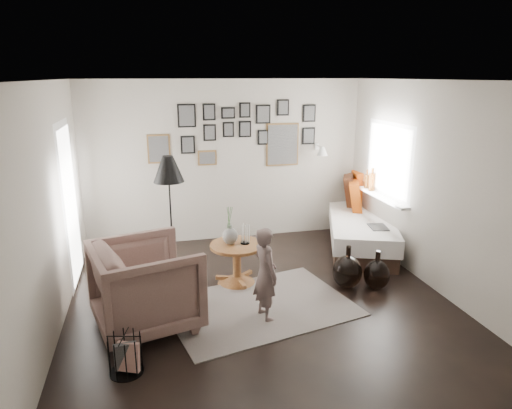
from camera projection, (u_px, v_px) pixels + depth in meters
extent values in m
plane|color=black|center=(262.00, 303.00, 5.49)|extent=(4.80, 4.80, 0.00)
plane|color=#ACA396|center=(226.00, 162.00, 7.39)|extent=(4.50, 0.00, 4.50)
plane|color=#ACA396|center=(355.00, 296.00, 2.89)|extent=(4.50, 0.00, 4.50)
plane|color=#ACA396|center=(48.00, 213.00, 4.63)|extent=(0.00, 4.80, 4.80)
plane|color=#ACA396|center=(438.00, 188.00, 5.64)|extent=(0.00, 4.80, 4.80)
plane|color=white|center=(262.00, 80.00, 4.79)|extent=(4.80, 4.80, 0.00)
plane|color=white|center=(70.00, 205.00, 5.83)|extent=(0.00, 2.14, 2.14)
plane|color=white|center=(70.00, 205.00, 5.83)|extent=(0.00, 1.88, 1.88)
plane|color=white|center=(70.00, 205.00, 5.83)|extent=(0.00, 1.93, 1.93)
plane|color=white|center=(389.00, 160.00, 6.72)|extent=(0.00, 1.30, 1.30)
plane|color=white|center=(389.00, 160.00, 6.72)|extent=(0.00, 1.14, 1.14)
cube|color=white|center=(382.00, 197.00, 6.87)|extent=(0.15, 1.32, 0.04)
cylinder|color=#8C4C14|center=(372.00, 182.00, 7.15)|extent=(0.10, 0.10, 0.28)
cylinder|color=#8C4C14|center=(367.00, 181.00, 7.32)|extent=(0.08, 0.08, 0.22)
cube|color=brown|center=(159.00, 149.00, 7.07)|extent=(0.35, 0.03, 0.45)
cube|color=black|center=(159.00, 149.00, 7.05)|extent=(0.30, 0.01, 0.40)
cube|color=black|center=(187.00, 116.00, 7.03)|extent=(0.28, 0.03, 0.36)
cube|color=black|center=(187.00, 116.00, 7.02)|extent=(0.23, 0.01, 0.31)
cube|color=black|center=(188.00, 145.00, 7.15)|extent=(0.22, 0.03, 0.28)
cube|color=black|center=(188.00, 145.00, 7.14)|extent=(0.17, 0.01, 0.23)
cube|color=black|center=(209.00, 112.00, 7.10)|extent=(0.20, 0.03, 0.26)
cube|color=black|center=(209.00, 112.00, 7.08)|extent=(0.15, 0.01, 0.21)
cube|color=black|center=(210.00, 133.00, 7.18)|extent=(0.20, 0.03, 0.26)
cube|color=black|center=(210.00, 133.00, 7.17)|extent=(0.15, 0.01, 0.21)
cube|color=black|center=(228.00, 113.00, 7.17)|extent=(0.22, 0.03, 0.18)
cube|color=black|center=(228.00, 113.00, 7.15)|extent=(0.17, 0.01, 0.13)
cube|color=black|center=(228.00, 130.00, 7.24)|extent=(0.18, 0.03, 0.24)
cube|color=black|center=(229.00, 130.00, 7.22)|extent=(0.13, 0.01, 0.19)
cube|color=black|center=(245.00, 110.00, 7.22)|extent=(0.18, 0.03, 0.24)
cube|color=black|center=(245.00, 110.00, 7.20)|extent=(0.13, 0.01, 0.19)
cube|color=black|center=(245.00, 129.00, 7.30)|extent=(0.20, 0.03, 0.26)
cube|color=black|center=(245.00, 129.00, 7.28)|extent=(0.15, 0.01, 0.21)
cube|color=black|center=(263.00, 114.00, 7.31)|extent=(0.24, 0.03, 0.30)
cube|color=black|center=(263.00, 114.00, 7.29)|extent=(0.19, 0.01, 0.25)
cube|color=black|center=(263.00, 137.00, 7.41)|extent=(0.18, 0.03, 0.24)
cube|color=black|center=(263.00, 137.00, 7.39)|extent=(0.13, 0.01, 0.19)
cube|color=brown|center=(282.00, 145.00, 7.52)|extent=(0.55, 0.03, 0.70)
cube|color=black|center=(283.00, 145.00, 7.50)|extent=(0.50, 0.01, 0.65)
cube|color=black|center=(283.00, 107.00, 7.35)|extent=(0.20, 0.03, 0.26)
cube|color=black|center=(283.00, 108.00, 7.34)|extent=(0.15, 0.01, 0.21)
cube|color=black|center=(309.00, 113.00, 7.48)|extent=(0.22, 0.03, 0.28)
cube|color=black|center=(309.00, 113.00, 7.46)|extent=(0.17, 0.01, 0.23)
cube|color=black|center=(308.00, 136.00, 7.58)|extent=(0.22, 0.03, 0.28)
cube|color=black|center=(309.00, 136.00, 7.56)|extent=(0.17, 0.01, 0.23)
cube|color=brown|center=(207.00, 158.00, 7.28)|extent=(0.30, 0.03, 0.24)
cube|color=black|center=(207.00, 158.00, 7.27)|extent=(0.25, 0.01, 0.19)
cube|color=white|center=(317.00, 146.00, 7.65)|extent=(0.06, 0.04, 0.10)
cylinder|color=white|center=(319.00, 146.00, 7.53)|extent=(0.02, 0.24, 0.02)
cone|color=white|center=(322.00, 151.00, 7.43)|extent=(0.18, 0.18, 0.14)
cube|color=beige|center=(260.00, 306.00, 5.41)|extent=(2.38, 1.90, 0.01)
cone|color=brown|center=(237.00, 279.00, 6.03)|extent=(0.52, 0.52, 0.10)
cylinder|color=brown|center=(237.00, 263.00, 5.97)|extent=(0.11, 0.11, 0.40)
cylinder|color=brown|center=(237.00, 246.00, 5.90)|extent=(0.70, 0.70, 0.04)
ellipsoid|color=black|center=(230.00, 236.00, 5.86)|extent=(0.20, 0.20, 0.22)
cylinder|color=black|center=(230.00, 227.00, 5.83)|extent=(0.06, 0.06, 0.04)
cylinder|color=black|center=(245.00, 243.00, 5.91)|extent=(0.12, 0.12, 0.02)
cube|color=black|center=(360.00, 239.00, 7.30)|extent=(1.57, 2.28, 0.24)
cube|color=white|center=(361.00, 225.00, 7.23)|extent=(1.65, 2.36, 0.27)
cube|color=#AD3D09|center=(341.00, 187.00, 7.93)|extent=(0.39, 0.66, 0.62)
cube|color=#3E2113|center=(335.00, 191.00, 7.80)|extent=(0.47, 0.60, 0.55)
cube|color=brown|center=(355.00, 193.00, 7.71)|extent=(0.27, 0.54, 0.53)
cube|color=#AD3D09|center=(347.00, 197.00, 7.52)|extent=(0.43, 0.56, 0.51)
cube|color=black|center=(378.00, 227.00, 6.68)|extent=(0.30, 0.37, 0.02)
imported|color=brown|center=(146.00, 286.00, 4.88)|extent=(1.28, 1.26, 0.96)
cube|color=beige|center=(149.00, 283.00, 4.93)|extent=(0.52, 0.53, 0.20)
cylinder|color=black|center=(174.00, 277.00, 6.17)|extent=(0.26, 0.26, 0.03)
cylinder|color=black|center=(171.00, 226.00, 5.97)|extent=(0.02, 0.02, 1.49)
cone|color=black|center=(168.00, 169.00, 5.76)|extent=(0.39, 0.39, 0.34)
cube|color=black|center=(125.00, 356.00, 4.18)|extent=(0.21, 0.11, 0.28)
cube|color=beige|center=(129.00, 357.00, 4.17)|extent=(0.22, 0.15, 0.28)
ellipsoid|color=black|center=(347.00, 272.00, 5.86)|extent=(0.38, 0.38, 0.43)
cylinder|color=black|center=(349.00, 251.00, 5.78)|extent=(0.06, 0.06, 0.13)
ellipsoid|color=black|center=(377.00, 275.00, 5.83)|extent=(0.33, 0.33, 0.38)
cylinder|color=black|center=(378.00, 256.00, 5.76)|extent=(0.06, 0.06, 0.13)
imported|color=#614F4C|center=(265.00, 274.00, 5.04)|extent=(0.34, 0.44, 1.07)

